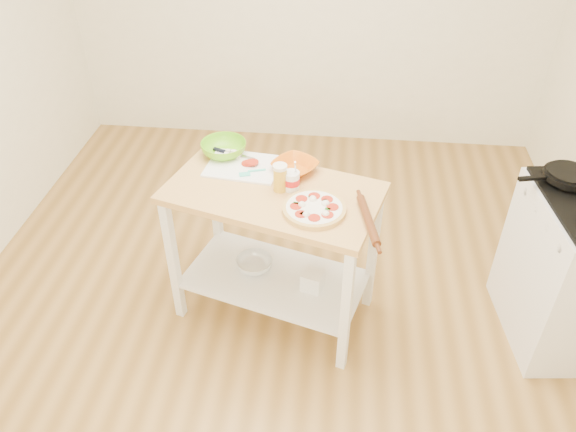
# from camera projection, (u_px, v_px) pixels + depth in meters

# --- Properties ---
(room_shell) EXTENTS (4.04, 4.54, 2.74)m
(room_shell) POSITION_uv_depth(u_px,v_px,m) (274.00, 117.00, 2.67)
(room_shell) COLOR #A87B3E
(room_shell) RESTS_ON ground
(prep_island) EXTENTS (1.25, 0.91, 0.90)m
(prep_island) POSITION_uv_depth(u_px,v_px,m) (274.00, 227.00, 3.13)
(prep_island) COLOR tan
(prep_island) RESTS_ON ground
(skillet) EXTENTS (0.40, 0.26, 0.03)m
(skillet) POSITION_uv_depth(u_px,v_px,m) (567.00, 175.00, 2.95)
(skillet) COLOR black
(skillet) RESTS_ON gas_stove
(pizza) EXTENTS (0.32, 0.32, 0.05)m
(pizza) POSITION_uv_depth(u_px,v_px,m) (314.00, 208.00, 2.82)
(pizza) COLOR #E2B760
(pizza) RESTS_ON prep_island
(cutting_board) EXTENTS (0.43, 0.34, 0.04)m
(cutting_board) POSITION_uv_depth(u_px,v_px,m) (243.00, 165.00, 3.15)
(cutting_board) COLOR white
(cutting_board) RESTS_ON prep_island
(spatula) EXTENTS (0.14, 0.09, 0.01)m
(spatula) POSITION_uv_depth(u_px,v_px,m) (251.00, 172.00, 3.08)
(spatula) COLOR #43DABF
(spatula) RESTS_ON cutting_board
(knife) EXTENTS (0.26, 0.11, 0.01)m
(knife) POSITION_uv_depth(u_px,v_px,m) (228.00, 153.00, 3.25)
(knife) COLOR silver
(knife) RESTS_ON cutting_board
(orange_bowl) EXTENTS (0.33, 0.33, 0.06)m
(orange_bowl) POSITION_uv_depth(u_px,v_px,m) (295.00, 167.00, 3.10)
(orange_bowl) COLOR #D7640F
(orange_bowl) RESTS_ON prep_island
(green_bowl) EXTENTS (0.37, 0.37, 0.08)m
(green_bowl) POSITION_uv_depth(u_px,v_px,m) (224.00, 149.00, 3.23)
(green_bowl) COLOR #68BF15
(green_bowl) RESTS_ON prep_island
(beer_pint) EXTENTS (0.08, 0.08, 0.15)m
(beer_pint) POSITION_uv_depth(u_px,v_px,m) (280.00, 178.00, 2.93)
(beer_pint) COLOR gold
(beer_pint) RESTS_ON prep_island
(yogurt_tub) EXTENTS (0.09, 0.09, 0.19)m
(yogurt_tub) POSITION_uv_depth(u_px,v_px,m) (292.00, 181.00, 2.95)
(yogurt_tub) COLOR white
(yogurt_tub) RESTS_ON prep_island
(rolling_pin) EXTENTS (0.12, 0.37, 0.04)m
(rolling_pin) POSITION_uv_depth(u_px,v_px,m) (368.00, 220.00, 2.73)
(rolling_pin) COLOR #602F16
(rolling_pin) RESTS_ON prep_island
(shelf_glass_bowl) EXTENTS (0.29, 0.29, 0.07)m
(shelf_glass_bowl) POSITION_uv_depth(u_px,v_px,m) (254.00, 264.00, 3.41)
(shelf_glass_bowl) COLOR silver
(shelf_glass_bowl) RESTS_ON prep_island
(shelf_bin) EXTENTS (0.14, 0.14, 0.12)m
(shelf_bin) POSITION_uv_depth(u_px,v_px,m) (313.00, 280.00, 3.26)
(shelf_bin) COLOR white
(shelf_bin) RESTS_ON prep_island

